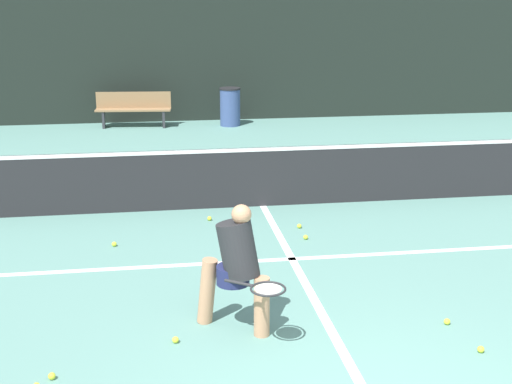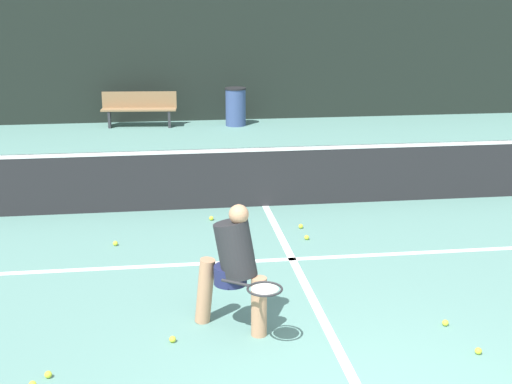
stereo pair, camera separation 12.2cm
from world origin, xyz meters
The scene contains 17 objects.
court_service_line centered at (0.00, 3.74, 0.00)m, with size 8.25×0.10×0.01m, color white.
court_center_mark centered at (0.00, 3.24, 0.00)m, with size 0.10×5.67×0.01m, color white.
net centered at (0.00, 6.07, 0.51)m, with size 11.09×0.09×1.07m.
fence_back centered at (0.00, 13.88, 1.79)m, with size 24.00×0.06×3.60m.
player_practicing centered at (-0.94, 1.91, 0.70)m, with size 0.90×1.04×1.34m.
tennis_ball_scattered_1 centered at (0.33, 4.44, 0.03)m, with size 0.07×0.07×0.07m, color #D1E033.
tennis_ball_scattered_2 centered at (1.21, 1.69, 0.03)m, with size 0.07×0.07×0.07m, color #D1E033.
tennis_ball_scattered_4 centered at (-1.57, 1.72, 0.03)m, with size 0.07×0.07×0.07m, color #D1E033.
tennis_ball_scattered_5 centered at (-2.68, 1.20, 0.03)m, with size 0.07×0.07×0.07m, color #D1E033.
tennis_ball_scattered_6 centered at (-0.90, 5.46, 0.03)m, with size 0.07×0.07×0.07m, color #D1E033.
tennis_ball_scattered_7 centered at (-2.79, 1.05, 0.03)m, with size 0.07×0.07×0.07m, color #D1E033.
tennis_ball_scattered_9 centered at (-2.26, 4.55, 0.03)m, with size 0.07×0.07×0.07m, color #D1E033.
tennis_ball_scattered_10 centered at (1.29, 1.09, 0.03)m, with size 0.07×0.07×0.07m, color #D1E033.
tennis_ball_scattered_11 centered at (0.34, 4.92, 0.03)m, with size 0.07×0.07×0.07m, color #D1E033.
courtside_bench centered at (-2.11, 13.19, 0.48)m, with size 1.87×0.55×0.86m.
trash_bin centered at (0.28, 13.01, 0.48)m, with size 0.53×0.53×0.95m.
parked_car centered at (2.45, 16.08, 0.65)m, with size 1.72×4.23×1.55m.
Camera 2 is at (-1.61, -4.62, 3.33)m, focal length 50.00 mm.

